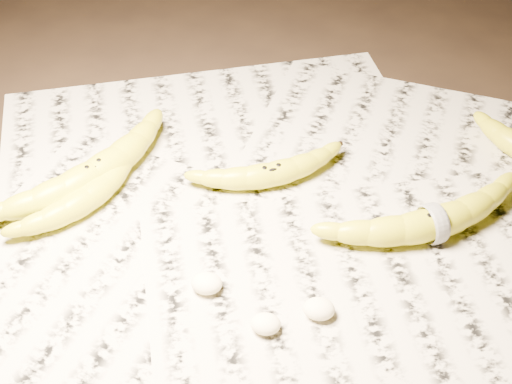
# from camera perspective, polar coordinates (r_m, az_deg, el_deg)

# --- Properties ---
(ground) EXTENTS (3.00, 3.00, 0.00)m
(ground) POSITION_cam_1_polar(r_m,az_deg,el_deg) (0.83, 1.68, -3.10)
(ground) COLOR black
(ground) RESTS_ON ground
(newspaper_patch) EXTENTS (0.90, 0.70, 0.01)m
(newspaper_patch) POSITION_cam_1_polar(r_m,az_deg,el_deg) (0.83, 3.95, -2.86)
(newspaper_patch) COLOR #BDB6A2
(newspaper_patch) RESTS_ON ground
(banana_left_a) EXTENTS (0.19, 0.23, 0.04)m
(banana_left_a) POSITION_cam_1_polar(r_m,az_deg,el_deg) (0.88, -12.86, 1.52)
(banana_left_a) COLOR gold
(banana_left_a) RESTS_ON newspaper_patch
(banana_left_b) EXTENTS (0.13, 0.17, 0.03)m
(banana_left_b) POSITION_cam_1_polar(r_m,az_deg,el_deg) (0.86, -13.40, -0.33)
(banana_left_b) COLOR gold
(banana_left_b) RESTS_ON newspaper_patch
(banana_center) EXTENTS (0.18, 0.12, 0.03)m
(banana_center) POSITION_cam_1_polar(r_m,az_deg,el_deg) (0.87, 1.20, 1.60)
(banana_center) COLOR gold
(banana_center) RESTS_ON newspaper_patch
(banana_taped) EXTENTS (0.23, 0.16, 0.04)m
(banana_taped) POSITION_cam_1_polar(r_m,az_deg,el_deg) (0.83, 14.00, -2.28)
(banana_taped) COLOR gold
(banana_taped) RESTS_ON newspaper_patch
(measuring_tape) EXTENTS (0.03, 0.05, 0.05)m
(measuring_tape) POSITION_cam_1_polar(r_m,az_deg,el_deg) (0.83, 14.00, -2.28)
(measuring_tape) COLOR white
(measuring_tape) RESTS_ON newspaper_patch
(flesh_chunk_a) EXTENTS (0.03, 0.03, 0.02)m
(flesh_chunk_a) POSITION_cam_1_polar(r_m,az_deg,el_deg) (0.76, -3.98, -7.11)
(flesh_chunk_a) COLOR #F9E9C1
(flesh_chunk_a) RESTS_ON newspaper_patch
(flesh_chunk_b) EXTENTS (0.03, 0.03, 0.02)m
(flesh_chunk_b) POSITION_cam_1_polar(r_m,az_deg,el_deg) (0.74, 5.08, -9.10)
(flesh_chunk_b) COLOR #F9E9C1
(flesh_chunk_b) RESTS_ON newspaper_patch
(flesh_chunk_c) EXTENTS (0.03, 0.03, 0.02)m
(flesh_chunk_c) POSITION_cam_1_polar(r_m,az_deg,el_deg) (0.72, 0.77, -10.32)
(flesh_chunk_c) COLOR #F9E9C1
(flesh_chunk_c) RESTS_ON newspaper_patch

